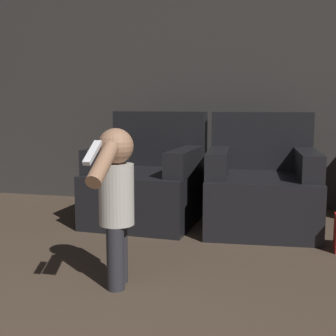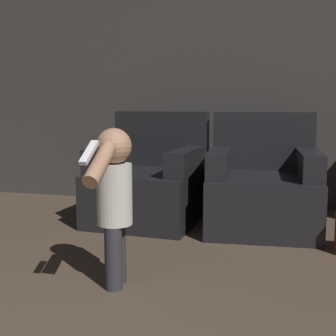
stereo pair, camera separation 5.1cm
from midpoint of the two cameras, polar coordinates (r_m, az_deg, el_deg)
name	(u,v)px [view 2 (the right image)]	position (r m, az deg, el deg)	size (l,w,h in m)	color
wall_back	(172,72)	(4.72, 0.79, 11.59)	(8.40, 0.05, 2.60)	#33302D
armchair_left	(150,183)	(4.00, -1.88, -1.89)	(0.90, 0.96, 0.93)	black
armchair_right	(263,189)	(3.85, 11.85, -2.46)	(0.91, 0.97, 0.93)	black
person_toddler	(114,194)	(2.54, -6.04, -3.23)	(0.19, 0.60, 0.87)	#28282D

